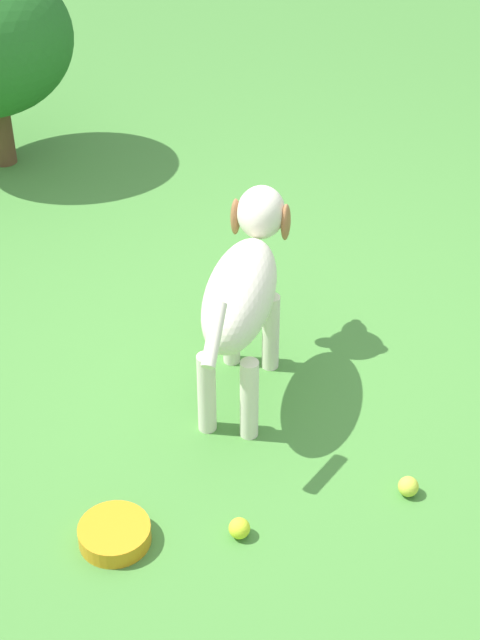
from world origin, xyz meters
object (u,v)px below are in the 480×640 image
Objects in this scene: dog at (244,287)px; tennis_ball_0 at (239,528)px; tennis_ball_1 at (408,486)px; water_bowl at (115,534)px.

dog is 0.81m from tennis_ball_0.
tennis_ball_0 is 0.56m from tennis_ball_1.
dog is at bearing 95.75° from tennis_ball_1.
dog reaches higher than tennis_ball_1.
tennis_ball_1 is (0.07, -0.74, -0.40)m from dog.
tennis_ball_1 is at bearing -123.35° from dog.
tennis_ball_1 is 0.30× the size of water_bowl.
dog reaches higher than tennis_ball_0.
tennis_ball_0 and tennis_ball_1 have the same top height.
tennis_ball_0 reaches higher than water_bowl.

